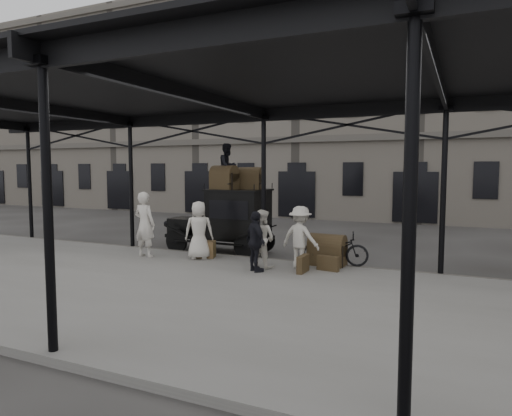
{
  "coord_description": "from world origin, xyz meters",
  "views": [
    {
      "loc": [
        5.49,
        -10.52,
        2.85
      ],
      "look_at": [
        -0.07,
        1.6,
        1.7
      ],
      "focal_mm": 32.0,
      "sensor_mm": 36.0,
      "label": 1
    }
  ],
  "objects_px": {
    "porter_official": "(256,242)",
    "steamer_trunk_platform": "(327,252)",
    "steamer_trunk_roof_near": "(224,179)",
    "bicycle": "(335,249)",
    "porter_left": "(145,224)",
    "taxi": "(230,218)"
  },
  "relations": [
    {
      "from": "steamer_trunk_roof_near",
      "to": "steamer_trunk_platform",
      "type": "bearing_deg",
      "value": -1.31
    },
    {
      "from": "taxi",
      "to": "steamer_trunk_roof_near",
      "type": "distance_m",
      "value": 1.33
    },
    {
      "from": "porter_left",
      "to": "porter_official",
      "type": "bearing_deg",
      "value": 177.42
    },
    {
      "from": "taxi",
      "to": "porter_left",
      "type": "bearing_deg",
      "value": -126.91
    },
    {
      "from": "bicycle",
      "to": "steamer_trunk_roof_near",
      "type": "height_order",
      "value": "steamer_trunk_roof_near"
    },
    {
      "from": "steamer_trunk_platform",
      "to": "steamer_trunk_roof_near",
      "type": "bearing_deg",
      "value": 170.43
    },
    {
      "from": "steamer_trunk_roof_near",
      "to": "steamer_trunk_platform",
      "type": "height_order",
      "value": "steamer_trunk_roof_near"
    },
    {
      "from": "taxi",
      "to": "steamer_trunk_roof_near",
      "type": "height_order",
      "value": "steamer_trunk_roof_near"
    },
    {
      "from": "porter_left",
      "to": "steamer_trunk_platform",
      "type": "xyz_separation_m",
      "value": [
        5.42,
        1.16,
        -0.63
      ]
    },
    {
      "from": "steamer_trunk_roof_near",
      "to": "taxi",
      "type": "bearing_deg",
      "value": 84.09
    },
    {
      "from": "porter_official",
      "to": "steamer_trunk_platform",
      "type": "distance_m",
      "value": 2.22
    },
    {
      "from": "porter_left",
      "to": "bicycle",
      "type": "xyz_separation_m",
      "value": [
        5.64,
        1.16,
        -0.52
      ]
    },
    {
      "from": "taxi",
      "to": "bicycle",
      "type": "relative_size",
      "value": 2.0
    },
    {
      "from": "taxi",
      "to": "steamer_trunk_roof_near",
      "type": "bearing_deg",
      "value": -108.07
    },
    {
      "from": "bicycle",
      "to": "steamer_trunk_platform",
      "type": "relative_size",
      "value": 1.83
    },
    {
      "from": "taxi",
      "to": "porter_official",
      "type": "bearing_deg",
      "value": -51.26
    },
    {
      "from": "porter_official",
      "to": "steamer_trunk_roof_near",
      "type": "relative_size",
      "value": 1.81
    },
    {
      "from": "porter_left",
      "to": "steamer_trunk_roof_near",
      "type": "relative_size",
      "value": 2.26
    },
    {
      "from": "porter_left",
      "to": "steamer_trunk_platform",
      "type": "distance_m",
      "value": 5.58
    },
    {
      "from": "taxi",
      "to": "steamer_trunk_roof_near",
      "type": "xyz_separation_m",
      "value": [
        -0.08,
        -0.25,
        1.3
      ]
    },
    {
      "from": "bicycle",
      "to": "steamer_trunk_platform",
      "type": "distance_m",
      "value": 0.25
    },
    {
      "from": "taxi",
      "to": "bicycle",
      "type": "distance_m",
      "value": 4.11
    }
  ]
}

